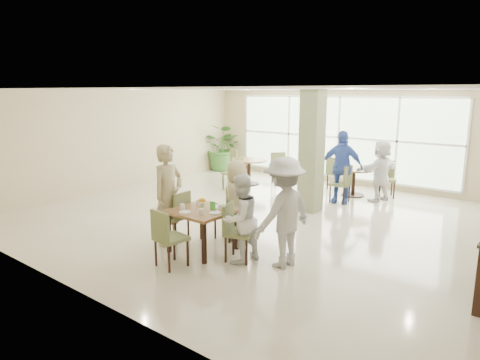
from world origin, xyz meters
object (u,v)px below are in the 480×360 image
Objects in this scene: adult_a at (341,167)px; teen_left at (168,195)px; teen_right at (240,219)px; teen_standing at (284,212)px; main_table at (203,214)px; adult_b at (381,171)px; round_table_left at (249,166)px; potted_plant at (223,147)px; adult_standing at (310,154)px; teen_far at (237,200)px; round_table_right at (354,175)px.

teen_left is at bearing -115.68° from adult_a.
teen_standing reaches higher than teen_right.
teen_right is (1.58, 0.11, -0.18)m from teen_left.
adult_b is at bearing 78.14° from main_table.
round_table_left is 0.68× the size of adult_b.
potted_plant is 8.34m from teen_right.
teen_far is at bearing 92.79° from adult_standing.
adult_a is at bearing -156.40° from teen_standing.
adult_a is (0.41, 4.59, 0.25)m from main_table.
adult_standing is (-0.54, 6.14, 0.01)m from teen_left.
teen_far is (4.86, -5.30, -0.07)m from potted_plant.
teen_left is at bearing -68.70° from round_table_left.
round_table_right is at bearing 149.48° from adult_standing.
teen_far is at bearing -93.91° from round_table_right.
adult_standing reaches higher than round_table_right.
potted_plant is (-5.17, 0.68, 0.25)m from round_table_right.
main_table and round_table_left have the same top height.
teen_far is 0.82× the size of adult_standing.
round_table_right is at bearing 80.94° from adult_a.
main_table is at bearing 90.25° from adult_standing.
round_table_right is at bearing -169.42° from teen_right.
teen_far is (2.76, -4.03, 0.19)m from round_table_left.
teen_right is 6.40m from adult_standing.
adult_a is (0.36, 3.71, 0.15)m from teen_far.
adult_a is at bearing 127.57° from adult_standing.
teen_right is at bearing -47.59° from potted_plant.
adult_a is 0.98× the size of adult_standing.
round_table_left is 3.87m from adult_b.
round_table_right is 0.58× the size of adult_standing.
adult_a reaches higher than round_table_right.
adult_a reaches higher than main_table.
main_table is 0.61× the size of potted_plant.
potted_plant is 8.56m from teen_standing.
potted_plant reaches higher than main_table.
teen_far is 1.03× the size of teen_right.
teen_left is at bearing -172.99° from main_table.
round_table_left is 3.15m from adult_a.
potted_plant is (-4.80, 6.17, 0.16)m from main_table.
round_table_right is 1.79m from adult_standing.
adult_standing reaches higher than teen_left.
round_table_right is (0.37, 5.49, -0.09)m from main_table.
teen_right is at bearing 150.37° from teen_far.
teen_standing reaches higher than adult_b.
adult_standing is at bearing -1.98° from potted_plant.
teen_right is at bearing 13.63° from adult_b.
round_table_left is 5.37m from teen_left.
potted_plant is at bearing 127.88° from main_table.
potted_plant is at bearing -80.66° from adult_b.
teen_standing is (4.16, -4.58, 0.32)m from round_table_left.
teen_right reaches higher than main_table.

